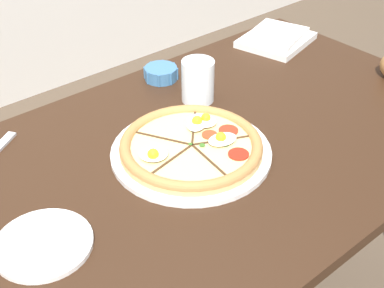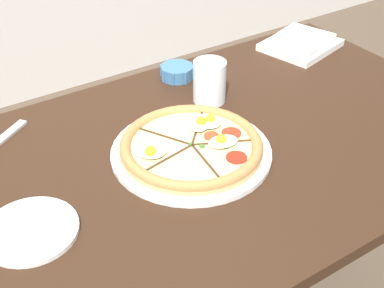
{
  "view_description": "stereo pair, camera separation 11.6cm",
  "coord_description": "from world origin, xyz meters",
  "px_view_note": "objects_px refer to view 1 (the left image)",
  "views": [
    {
      "loc": [
        -0.57,
        -0.72,
        1.44
      ],
      "look_at": [
        0.04,
        -0.0,
        0.77
      ],
      "focal_mm": 50.0,
      "sensor_mm": 36.0,
      "label": 1
    },
    {
      "loc": [
        -0.48,
        -0.79,
        1.44
      ],
      "look_at": [
        0.04,
        -0.0,
        0.77
      ],
      "focal_mm": 50.0,
      "sensor_mm": 36.0,
      "label": 2
    }
  ],
  "objects_px": {
    "napkin_folded": "(276,38)",
    "water_glass": "(198,83)",
    "pizza": "(192,148)",
    "side_saucer": "(43,244)",
    "ramekin_bowl": "(161,73)",
    "dining_table": "(177,195)"
  },
  "relations": [
    {
      "from": "side_saucer",
      "to": "napkin_folded",
      "type": "bearing_deg",
      "value": 18.14
    },
    {
      "from": "ramekin_bowl",
      "to": "water_glass",
      "type": "bearing_deg",
      "value": -88.23
    },
    {
      "from": "napkin_folded",
      "to": "ramekin_bowl",
      "type": "bearing_deg",
      "value": 173.73
    },
    {
      "from": "pizza",
      "to": "water_glass",
      "type": "distance_m",
      "value": 0.24
    },
    {
      "from": "water_glass",
      "to": "side_saucer",
      "type": "relative_size",
      "value": 0.61
    },
    {
      "from": "pizza",
      "to": "water_glass",
      "type": "bearing_deg",
      "value": 46.2
    },
    {
      "from": "side_saucer",
      "to": "water_glass",
      "type": "bearing_deg",
      "value": 21.02
    },
    {
      "from": "pizza",
      "to": "napkin_folded",
      "type": "distance_m",
      "value": 0.64
    },
    {
      "from": "ramekin_bowl",
      "to": "dining_table",
      "type": "bearing_deg",
      "value": -122.58
    },
    {
      "from": "napkin_folded",
      "to": "water_glass",
      "type": "height_order",
      "value": "water_glass"
    },
    {
      "from": "napkin_folded",
      "to": "water_glass",
      "type": "bearing_deg",
      "value": -165.86
    },
    {
      "from": "water_glass",
      "to": "pizza",
      "type": "bearing_deg",
      "value": -133.8
    },
    {
      "from": "dining_table",
      "to": "pizza",
      "type": "relative_size",
      "value": 4.37
    },
    {
      "from": "pizza",
      "to": "side_saucer",
      "type": "relative_size",
      "value": 1.99
    },
    {
      "from": "ramekin_bowl",
      "to": "side_saucer",
      "type": "xyz_separation_m",
      "value": [
        -0.54,
        -0.36,
        -0.01
      ]
    },
    {
      "from": "dining_table",
      "to": "pizza",
      "type": "height_order",
      "value": "pizza"
    },
    {
      "from": "side_saucer",
      "to": "ramekin_bowl",
      "type": "bearing_deg",
      "value": 33.48
    },
    {
      "from": "pizza",
      "to": "napkin_folded",
      "type": "bearing_deg",
      "value": 25.66
    },
    {
      "from": "dining_table",
      "to": "ramekin_bowl",
      "type": "relative_size",
      "value": 16.24
    },
    {
      "from": "dining_table",
      "to": "pizza",
      "type": "xyz_separation_m",
      "value": [
        0.04,
        -0.0,
        0.11
      ]
    },
    {
      "from": "napkin_folded",
      "to": "water_glass",
      "type": "xyz_separation_m",
      "value": [
        -0.41,
        -0.1,
        0.03
      ]
    },
    {
      "from": "dining_table",
      "to": "water_glass",
      "type": "xyz_separation_m",
      "value": [
        0.21,
        0.17,
        0.14
      ]
    }
  ]
}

